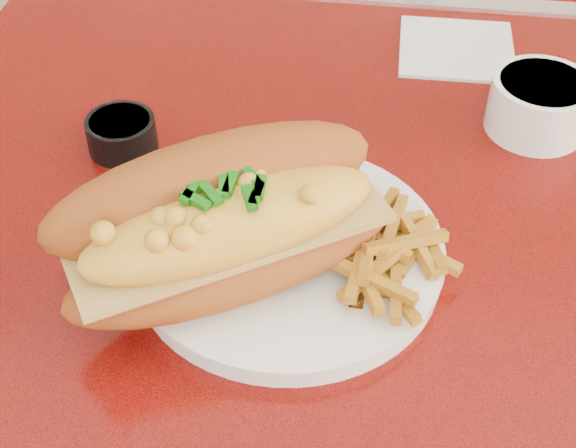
# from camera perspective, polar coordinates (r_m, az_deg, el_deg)

# --- Properties ---
(diner_table) EXTENTS (1.23, 0.83, 0.77)m
(diner_table) POSITION_cam_1_polar(r_m,az_deg,el_deg) (0.78, 15.93, -10.43)
(diner_table) COLOR red
(diner_table) RESTS_ON ground
(booth_bench_far) EXTENTS (1.20, 0.51, 0.90)m
(booth_bench_far) POSITION_cam_1_polar(r_m,az_deg,el_deg) (1.59, 11.87, 6.54)
(booth_bench_far) COLOR #910B09
(booth_bench_far) RESTS_ON ground
(dinner_plate) EXTENTS (0.26, 0.26, 0.02)m
(dinner_plate) POSITION_cam_1_polar(r_m,az_deg,el_deg) (0.62, 0.00, -2.03)
(dinner_plate) COLOR white
(dinner_plate) RESTS_ON diner_table
(mac_hoagie) EXTENTS (0.28, 0.24, 0.11)m
(mac_hoagie) POSITION_cam_1_polar(r_m,az_deg,el_deg) (0.57, -4.49, 0.13)
(mac_hoagie) COLOR #A34E1A
(mac_hoagie) RESTS_ON dinner_plate
(fries_pile) EXTENTS (0.13, 0.13, 0.03)m
(fries_pile) POSITION_cam_1_polar(r_m,az_deg,el_deg) (0.60, 5.59, -1.25)
(fries_pile) COLOR orange
(fries_pile) RESTS_ON dinner_plate
(fork) EXTENTS (0.02, 0.15, 0.00)m
(fork) POSITION_cam_1_polar(r_m,az_deg,el_deg) (0.63, 5.71, -0.58)
(fork) COLOR silver
(fork) RESTS_ON dinner_plate
(gravy_ramekin) EXTENTS (0.11, 0.11, 0.05)m
(gravy_ramekin) POSITION_cam_1_polar(r_m,az_deg,el_deg) (0.77, 17.44, 8.17)
(gravy_ramekin) COLOR white
(gravy_ramekin) RESTS_ON diner_table
(sauce_cup_left) EXTENTS (0.08, 0.08, 0.03)m
(sauce_cup_left) POSITION_cam_1_polar(r_m,az_deg,el_deg) (0.74, -11.76, 6.37)
(sauce_cup_left) COLOR black
(sauce_cup_left) RESTS_ON diner_table
(paper_napkin) EXTENTS (0.12, 0.12, 0.00)m
(paper_napkin) POSITION_cam_1_polar(r_m,az_deg,el_deg) (0.89, 11.90, 12.10)
(paper_napkin) COLOR white
(paper_napkin) RESTS_ON diner_table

